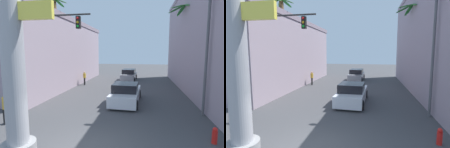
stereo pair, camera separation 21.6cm
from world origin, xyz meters
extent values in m
plane|color=#424244|center=(0.00, 10.00, 0.00)|extent=(85.93, 85.93, 0.00)
cube|color=#9E8C99|center=(-9.48, 13.53, 3.56)|extent=(7.99, 19.05, 7.11)
cube|color=gray|center=(-9.48, 13.53, 7.36)|extent=(8.15, 19.43, 0.50)
cube|color=#9E8C99|center=(9.48, 12.03, 5.02)|extent=(6.96, 22.31, 10.04)
cylinder|color=#9E9EA3|center=(-2.14, -0.94, 4.17)|extent=(0.72, 0.72, 8.33)
cube|color=#F2E04C|center=(-1.94, -0.94, 5.17)|extent=(2.61, 0.18, 0.56)
cylinder|color=#59595E|center=(5.79, 5.09, 3.84)|extent=(0.16, 0.16, 7.69)
cylinder|color=#333333|center=(-5.79, 3.80, 3.07)|extent=(0.14, 0.14, 6.14)
cylinder|color=#333333|center=(-3.34, 3.80, 6.04)|extent=(4.90, 0.10, 0.10)
cube|color=black|center=(-1.63, 3.80, 5.59)|extent=(0.24, 0.24, 0.70)
sphere|color=red|center=(-1.63, 3.67, 5.81)|extent=(0.14, 0.14, 0.14)
sphere|color=yellow|center=(-1.63, 3.67, 5.59)|extent=(0.14, 0.14, 0.14)
sphere|color=green|center=(-1.63, 3.67, 5.37)|extent=(0.14, 0.14, 0.14)
cylinder|color=black|center=(-0.01, 8.88, 0.32)|extent=(0.24, 0.65, 0.64)
cylinder|color=black|center=(1.84, 8.81, 0.32)|extent=(0.24, 0.65, 0.64)
cylinder|color=black|center=(-0.14, 5.56, 0.32)|extent=(0.24, 0.65, 0.64)
cylinder|color=black|center=(1.72, 5.49, 0.32)|extent=(0.24, 0.65, 0.64)
cube|color=silver|center=(0.85, 7.18, 0.56)|extent=(2.12, 4.82, 0.80)
cube|color=black|center=(0.84, 6.83, 1.26)|extent=(1.87, 2.06, 0.60)
cylinder|color=black|center=(-0.66, 19.87, 0.32)|extent=(0.25, 0.65, 0.64)
cylinder|color=black|center=(1.06, 19.79, 0.32)|extent=(0.25, 0.65, 0.64)
cylinder|color=black|center=(-0.79, 16.78, 0.32)|extent=(0.25, 0.65, 0.64)
cylinder|color=black|center=(0.93, 16.70, 0.32)|extent=(0.25, 0.65, 0.64)
cube|color=#99999E|center=(0.14, 18.29, 0.56)|extent=(1.99, 4.49, 0.80)
cube|color=black|center=(0.14, 18.29, 1.26)|extent=(1.77, 2.50, 0.60)
cylinder|color=brown|center=(-6.10, 9.73, 4.36)|extent=(0.80, 0.48, 8.74)
ellipsoid|color=#2F5D2D|center=(-5.48, 9.49, 8.58)|extent=(1.30, 0.44, 0.60)
ellipsoid|color=#1F742D|center=(-5.94, 10.16, 8.57)|extent=(0.75, 1.32, 0.63)
ellipsoid|color=#29742D|center=(-6.54, 10.07, 8.53)|extent=(1.02, 1.20, 0.74)
ellipsoid|color=#306E2D|center=(-6.81, 9.44, 8.60)|extent=(1.34, 0.53, 0.53)
ellipsoid|color=#326F2D|center=(-6.55, 9.00, 8.59)|extent=(1.07, 1.24, 0.58)
cylinder|color=brown|center=(6.29, 12.22, 4.15)|extent=(0.47, 1.01, 8.30)
ellipsoid|color=#2E602D|center=(6.87, 12.18, 8.00)|extent=(1.61, 0.38, 1.02)
ellipsoid|color=#20722D|center=(6.44, 12.93, 8.08)|extent=(1.20, 1.64, 0.80)
ellipsoid|color=#23752D|center=(5.73, 13.03, 8.05)|extent=(0.79, 1.71, 0.88)
ellipsoid|color=#27692D|center=(5.23, 12.67, 8.13)|extent=(1.65, 1.28, 0.66)
ellipsoid|color=#2D7A2D|center=(5.22, 11.67, 8.15)|extent=(1.67, 1.27, 0.60)
ellipsoid|color=#31762D|center=(5.91, 11.27, 8.13)|extent=(0.48, 1.78, 0.63)
ellipsoid|color=#296B2D|center=(6.40, 11.38, 8.05)|extent=(1.11, 1.65, 0.87)
cylinder|color=black|center=(-5.16, 1.77, 0.43)|extent=(0.14, 0.14, 0.86)
cylinder|color=black|center=(-5.02, 1.91, 0.43)|extent=(0.14, 0.14, 0.86)
cylinder|color=gold|center=(-5.09, 1.84, 1.17)|extent=(0.48, 0.48, 0.64)
sphere|color=tan|center=(-5.09, 1.84, 1.60)|extent=(0.22, 0.22, 0.22)
cylinder|color=black|center=(-4.77, 13.55, 0.42)|extent=(0.14, 0.14, 0.84)
cylinder|color=black|center=(-4.79, 13.75, 0.42)|extent=(0.14, 0.14, 0.84)
cylinder|color=gold|center=(-4.78, 13.65, 1.12)|extent=(0.37, 0.37, 0.55)
sphere|color=tan|center=(-4.78, 13.65, 1.51)|extent=(0.22, 0.22, 0.22)
cylinder|color=red|center=(5.19, 1.61, 0.28)|extent=(0.22, 0.22, 0.55)
sphere|color=red|center=(5.19, 1.61, 0.62)|extent=(0.20, 0.20, 0.20)
camera|label=1|loc=(2.16, -6.08, 3.86)|focal=28.00mm
camera|label=2|loc=(2.37, -6.04, 3.86)|focal=28.00mm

